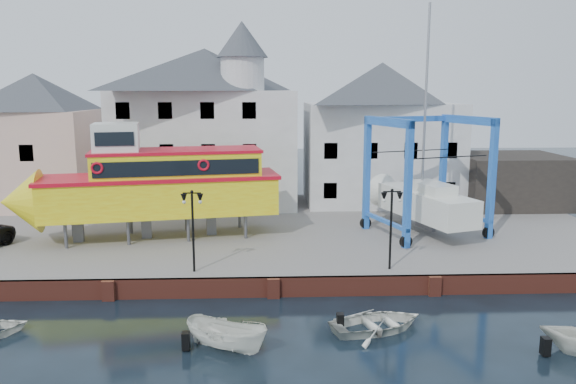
{
  "coord_description": "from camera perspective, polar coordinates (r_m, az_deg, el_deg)",
  "views": [
    {
      "loc": [
        -0.33,
        -26.24,
        10.12
      ],
      "look_at": [
        1.0,
        7.0,
        4.0
      ],
      "focal_mm": 35.0,
      "sensor_mm": 36.0,
      "label": 1
    }
  ],
  "objects": [
    {
      "name": "motorboat_a",
      "position": [
        23.1,
        -6.21,
        -15.62
      ],
      "size": [
        3.84,
        2.93,
        1.4
      ],
      "primitive_type": "imported",
      "rotation": [
        0.0,
        0.0,
        1.07
      ],
      "color": "silver",
      "rests_on": "ground"
    },
    {
      "name": "ground",
      "position": [
        28.13,
        -1.49,
        -10.67
      ],
      "size": [
        140.0,
        140.0,
        0.0
      ],
      "primitive_type": "plane",
      "color": "black",
      "rests_on": "ground"
    },
    {
      "name": "shed_dark",
      "position": [
        47.9,
        21.54,
        1.14
      ],
      "size": [
        8.0,
        7.0,
        4.0
      ],
      "primitive_type": "cube",
      "color": "black",
      "rests_on": "hardstanding"
    },
    {
      "name": "tour_boat",
      "position": [
        35.4,
        -14.32,
        0.73
      ],
      "size": [
        16.79,
        6.69,
        7.13
      ],
      "rotation": [
        0.0,
        0.0,
        0.18
      ],
      "color": "#59595E",
      "rests_on": "hardstanding"
    },
    {
      "name": "hardstanding",
      "position": [
        38.47,
        -1.73,
        -4.06
      ],
      "size": [
        44.0,
        22.0,
        1.0
      ],
      "primitive_type": "cube",
      "color": "slate",
      "rests_on": "ground"
    },
    {
      "name": "building_white_main",
      "position": [
        44.95,
        -8.14,
        6.78
      ],
      "size": [
        14.0,
        8.3,
        14.0
      ],
      "color": "#BEBEBE",
      "rests_on": "hardstanding"
    },
    {
      "name": "lamp_post_left",
      "position": [
        28.32,
        -9.69,
        -1.85
      ],
      "size": [
        1.12,
        0.32,
        4.2
      ],
      "color": "black",
      "rests_on": "hardstanding"
    },
    {
      "name": "building_pink",
      "position": [
        47.8,
        -24.07,
        4.76
      ],
      "size": [
        8.0,
        7.0,
        10.3
      ],
      "color": "beige",
      "rests_on": "hardstanding"
    },
    {
      "name": "lamp_post_right",
      "position": [
        28.79,
        10.47,
        -1.67
      ],
      "size": [
        1.12,
        0.32,
        4.2
      ],
      "color": "black",
      "rests_on": "hardstanding"
    },
    {
      "name": "travel_lift",
      "position": [
        37.36,
        13.12,
        -0.25
      ],
      "size": [
        7.96,
        9.73,
        14.29
      ],
      "rotation": [
        0.0,
        0.0,
        0.32
      ],
      "color": "#1D46AD",
      "rests_on": "hardstanding"
    },
    {
      "name": "motorboat_b",
      "position": [
        24.95,
        9.05,
        -13.64
      ],
      "size": [
        4.8,
        4.04,
        0.85
      ],
      "primitive_type": "imported",
      "rotation": [
        0.0,
        0.0,
        1.88
      ],
      "color": "silver",
      "rests_on": "ground"
    },
    {
      "name": "building_white_right",
      "position": [
        46.33,
        9.38,
        5.92
      ],
      "size": [
        12.0,
        8.0,
        11.2
      ],
      "color": "#BEBEBE",
      "rests_on": "hardstanding"
    },
    {
      "name": "quay_wall",
      "position": [
        28.05,
        -1.5,
        -9.64
      ],
      "size": [
        44.0,
        0.47,
        1.0
      ],
      "color": "maroon",
      "rests_on": "ground"
    }
  ]
}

